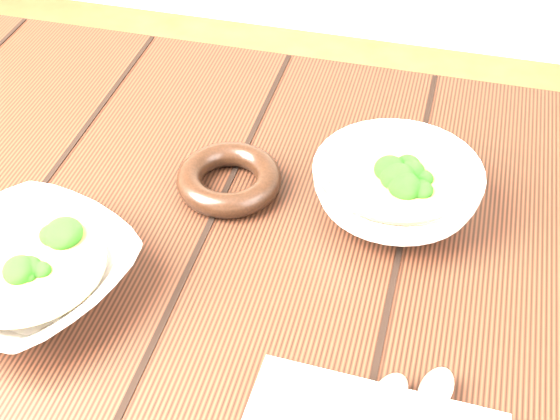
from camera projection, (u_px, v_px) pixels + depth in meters
name	position (u px, v px, depth m)	size (l,w,h in m)	color
table	(219.00, 336.00, 0.86)	(1.20, 0.80, 0.75)	black
soup_bowl_front	(27.00, 272.00, 0.74)	(0.25, 0.25, 0.05)	white
soup_bowl_back	(396.00, 188.00, 0.82)	(0.21, 0.21, 0.06)	white
trivet	(229.00, 179.00, 0.86)	(0.12, 0.12, 0.03)	black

